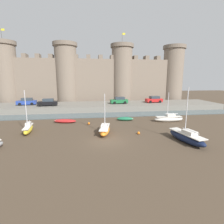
{
  "coord_description": "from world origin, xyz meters",
  "views": [
    {
      "loc": [
        -2.12,
        -19.54,
        7.27
      ],
      "look_at": [
        1.29,
        4.99,
        2.5
      ],
      "focal_mm": 28.0,
      "sensor_mm": 36.0,
      "label": 1
    }
  ],
  "objects_px": {
    "sailboat_midflat_right": "(105,130)",
    "car_quay_centre_west": "(119,100)",
    "sailboat_near_channel_right": "(186,137)",
    "car_quay_centre_east": "(48,102)",
    "rowboat_midflat_left": "(125,119)",
    "car_quay_west": "(27,102)",
    "rowboat_foreground_right": "(65,121)",
    "sailboat_foreground_centre": "(28,129)",
    "mooring_buoy_near_channel": "(139,133)",
    "sailboat_midflat_centre": "(169,119)",
    "car_quay_east": "(154,99)",
    "mooring_buoy_off_centre": "(89,123)"
  },
  "relations": [
    {
      "from": "sailboat_midflat_right",
      "to": "car_quay_centre_west",
      "type": "xyz_separation_m",
      "value": [
        5.31,
        18.65,
        1.54
      ]
    },
    {
      "from": "sailboat_near_channel_right",
      "to": "car_quay_centre_east",
      "type": "distance_m",
      "value": 29.62
    },
    {
      "from": "rowboat_midflat_left",
      "to": "car_quay_west",
      "type": "xyz_separation_m",
      "value": [
        -20.18,
        12.46,
        1.77
      ]
    },
    {
      "from": "rowboat_foreground_right",
      "to": "car_quay_centre_west",
      "type": "relative_size",
      "value": 0.95
    },
    {
      "from": "sailboat_foreground_centre",
      "to": "mooring_buoy_near_channel",
      "type": "xyz_separation_m",
      "value": [
        14.7,
        -2.83,
        -0.38
      ]
    },
    {
      "from": "sailboat_midflat_centre",
      "to": "car_quay_east",
      "type": "height_order",
      "value": "sailboat_midflat_centre"
    },
    {
      "from": "rowboat_foreground_right",
      "to": "mooring_buoy_off_centre",
      "type": "bearing_deg",
      "value": -24.58
    },
    {
      "from": "rowboat_midflat_left",
      "to": "sailboat_midflat_right",
      "type": "relative_size",
      "value": 0.57
    },
    {
      "from": "car_quay_east",
      "to": "car_quay_centre_east",
      "type": "bearing_deg",
      "value": -175.55
    },
    {
      "from": "mooring_buoy_near_channel",
      "to": "car_quay_east",
      "type": "distance_m",
      "value": 22.63
    },
    {
      "from": "car_quay_east",
      "to": "car_quay_centre_east",
      "type": "xyz_separation_m",
      "value": [
        -25.21,
        -1.96,
        0.0
      ]
    },
    {
      "from": "sailboat_midflat_centre",
      "to": "car_quay_centre_west",
      "type": "distance_m",
      "value": 15.02
    },
    {
      "from": "sailboat_midflat_right",
      "to": "car_quay_west",
      "type": "xyz_separation_m",
      "value": [
        -15.9,
        19.34,
        1.54
      ]
    },
    {
      "from": "rowboat_midflat_left",
      "to": "car_quay_east",
      "type": "bearing_deg",
      "value": 51.07
    },
    {
      "from": "sailboat_foreground_centre",
      "to": "rowboat_foreground_right",
      "type": "xyz_separation_m",
      "value": [
        4.27,
        4.9,
        -0.26
      ]
    },
    {
      "from": "sailboat_near_channel_right",
      "to": "car_quay_centre_east",
      "type": "xyz_separation_m",
      "value": [
        -19.91,
        21.88,
        1.47
      ]
    },
    {
      "from": "sailboat_midflat_right",
      "to": "sailboat_midflat_centre",
      "type": "relative_size",
      "value": 1.06
    },
    {
      "from": "sailboat_foreground_centre",
      "to": "car_quay_centre_east",
      "type": "distance_m",
      "value": 15.54
    },
    {
      "from": "mooring_buoy_off_centre",
      "to": "car_quay_east",
      "type": "bearing_deg",
      "value": 41.15
    },
    {
      "from": "car_quay_centre_east",
      "to": "sailboat_midflat_right",
      "type": "bearing_deg",
      "value": -57.94
    },
    {
      "from": "sailboat_midflat_right",
      "to": "sailboat_midflat_centre",
      "type": "height_order",
      "value": "sailboat_midflat_right"
    },
    {
      "from": "mooring_buoy_near_channel",
      "to": "car_quay_centre_west",
      "type": "distance_m",
      "value": 19.69
    },
    {
      "from": "car_quay_centre_west",
      "to": "car_quay_east",
      "type": "distance_m",
      "value": 9.05
    },
    {
      "from": "rowboat_midflat_left",
      "to": "mooring_buoy_off_centre",
      "type": "distance_m",
      "value": 6.62
    },
    {
      "from": "sailboat_midflat_centre",
      "to": "car_quay_centre_east",
      "type": "distance_m",
      "value": 25.56
    },
    {
      "from": "sailboat_midflat_centre",
      "to": "car_quay_west",
      "type": "relative_size",
      "value": 1.19
    },
    {
      "from": "car_quay_east",
      "to": "mooring_buoy_off_centre",
      "type": "bearing_deg",
      "value": -138.85
    },
    {
      "from": "rowboat_midflat_left",
      "to": "sailboat_near_channel_right",
      "type": "bearing_deg",
      "value": -67.33
    },
    {
      "from": "mooring_buoy_off_centre",
      "to": "mooring_buoy_near_channel",
      "type": "relative_size",
      "value": 1.0
    },
    {
      "from": "mooring_buoy_off_centre",
      "to": "car_quay_west",
      "type": "distance_m",
      "value": 20.02
    },
    {
      "from": "car_quay_centre_west",
      "to": "car_quay_east",
      "type": "xyz_separation_m",
      "value": [
        9.02,
        0.68,
        0.0
      ]
    },
    {
      "from": "sailboat_midflat_centre",
      "to": "mooring_buoy_off_centre",
      "type": "distance_m",
      "value": 13.54
    },
    {
      "from": "mooring_buoy_off_centre",
      "to": "mooring_buoy_near_channel",
      "type": "height_order",
      "value": "same"
    },
    {
      "from": "rowboat_midflat_left",
      "to": "sailboat_near_channel_right",
      "type": "distance_m",
      "value": 12.35
    },
    {
      "from": "car_quay_centre_west",
      "to": "mooring_buoy_off_centre",
      "type": "bearing_deg",
      "value": -118.38
    },
    {
      "from": "rowboat_foreground_right",
      "to": "sailboat_near_channel_right",
      "type": "bearing_deg",
      "value": -36.93
    },
    {
      "from": "mooring_buoy_near_channel",
      "to": "car_quay_east",
      "type": "xyz_separation_m",
      "value": [
        9.92,
        20.25,
        1.91
      ]
    },
    {
      "from": "rowboat_midflat_left",
      "to": "sailboat_midflat_centre",
      "type": "relative_size",
      "value": 0.61
    },
    {
      "from": "sailboat_foreground_centre",
      "to": "car_quay_west",
      "type": "bearing_deg",
      "value": 107.84
    },
    {
      "from": "sailboat_midflat_right",
      "to": "car_quay_east",
      "type": "distance_m",
      "value": 24.11
    },
    {
      "from": "sailboat_midflat_centre",
      "to": "car_quay_west",
      "type": "xyz_separation_m",
      "value": [
        -27.37,
        14.29,
        1.55
      ]
    },
    {
      "from": "car_quay_east",
      "to": "car_quay_centre_east",
      "type": "height_order",
      "value": "same"
    },
    {
      "from": "sailboat_midflat_right",
      "to": "car_quay_centre_east",
      "type": "relative_size",
      "value": 1.27
    },
    {
      "from": "sailboat_midflat_centre",
      "to": "sailboat_near_channel_right",
      "type": "bearing_deg",
      "value": -104.28
    },
    {
      "from": "rowboat_foreground_right",
      "to": "mooring_buoy_off_centre",
      "type": "height_order",
      "value": "rowboat_foreground_right"
    },
    {
      "from": "rowboat_foreground_right",
      "to": "mooring_buoy_near_channel",
      "type": "relative_size",
      "value": 10.62
    },
    {
      "from": "sailboat_near_channel_right",
      "to": "mooring_buoy_near_channel",
      "type": "distance_m",
      "value": 5.87
    },
    {
      "from": "car_quay_centre_east",
      "to": "car_quay_east",
      "type": "bearing_deg",
      "value": 4.45
    },
    {
      "from": "mooring_buoy_near_channel",
      "to": "car_quay_centre_west",
      "type": "height_order",
      "value": "car_quay_centre_west"
    },
    {
      "from": "sailboat_midflat_right",
      "to": "sailboat_foreground_centre",
      "type": "bearing_deg",
      "value": 169.5
    }
  ]
}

